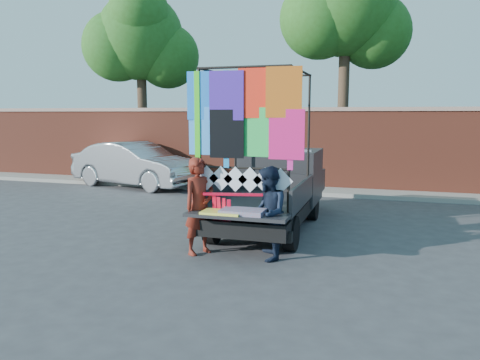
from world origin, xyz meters
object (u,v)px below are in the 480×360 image
(woman, at_px, (199,206))
(man, at_px, (268,213))
(pickup_truck, at_px, (276,187))
(sedan, at_px, (135,164))

(woman, height_order, man, woman)
(pickup_truck, xyz_separation_m, sedan, (-5.62, 3.72, -0.06))
(pickup_truck, bearing_deg, woman, -105.63)
(pickup_truck, bearing_deg, sedan, 146.49)
(woman, bearing_deg, sedan, 67.07)
(pickup_truck, xyz_separation_m, man, (0.47, -2.61, -0.02))
(pickup_truck, relative_size, man, 3.24)
(sedan, xyz_separation_m, man, (6.09, -6.33, 0.04))
(sedan, distance_m, woman, 8.02)
(man, bearing_deg, woman, -104.69)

